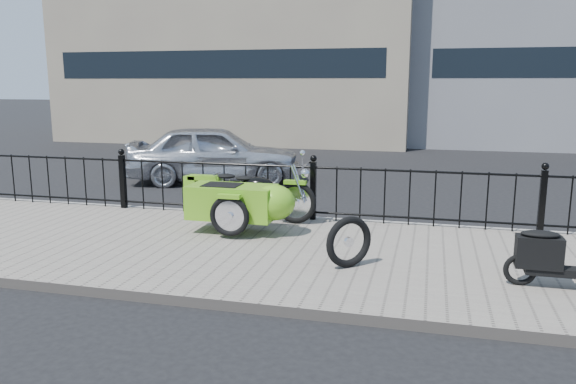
% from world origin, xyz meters
% --- Properties ---
extents(ground, '(120.00, 120.00, 0.00)m').
position_xyz_m(ground, '(0.00, 0.00, 0.00)').
color(ground, black).
rests_on(ground, ground).
extents(sidewalk, '(30.00, 3.80, 0.12)m').
position_xyz_m(sidewalk, '(0.00, -0.50, 0.06)').
color(sidewalk, gray).
rests_on(sidewalk, ground).
extents(curb, '(30.00, 0.10, 0.12)m').
position_xyz_m(curb, '(0.00, 1.44, 0.06)').
color(curb, gray).
rests_on(curb, ground).
extents(iron_fence, '(14.11, 0.11, 1.08)m').
position_xyz_m(iron_fence, '(0.00, 1.30, 0.59)').
color(iron_fence, black).
rests_on(iron_fence, sidewalk).
extents(motorcycle_sidecar, '(2.28, 1.48, 0.98)m').
position_xyz_m(motorcycle_sidecar, '(-0.84, 0.34, 0.59)').
color(motorcycle_sidecar, black).
rests_on(motorcycle_sidecar, sidewalk).
extents(scooter, '(1.34, 0.39, 0.91)m').
position_xyz_m(scooter, '(3.28, -1.14, 0.47)').
color(scooter, black).
rests_on(scooter, sidewalk).
extents(spare_tire, '(0.54, 0.50, 0.64)m').
position_xyz_m(spare_tire, '(0.93, -1.00, 0.44)').
color(spare_tire, black).
rests_on(spare_tire, sidewalk).
extents(sedan_car, '(4.35, 2.74, 1.38)m').
position_xyz_m(sedan_car, '(-3.15, 4.84, 0.69)').
color(sedan_car, silver).
rests_on(sedan_car, ground).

